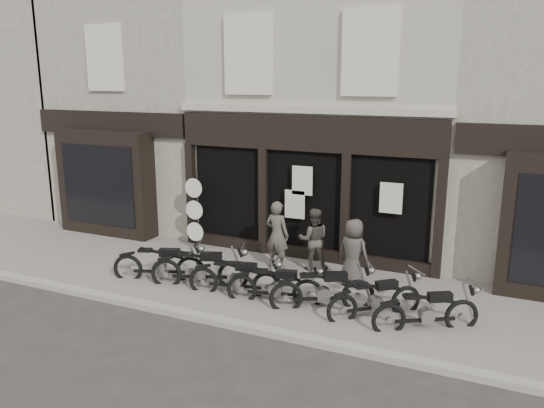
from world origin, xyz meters
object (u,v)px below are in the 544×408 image
at_px(motorcycle_1, 201,272).
at_px(man_centre, 313,239).
at_px(motorcycle_2, 236,281).
at_px(advert_sign_post, 195,216).
at_px(man_left, 277,235).
at_px(motorcycle_0, 160,267).
at_px(motorcycle_5, 376,302).
at_px(man_right, 353,253).
at_px(motorcycle_6, 427,315).
at_px(motorcycle_4, 324,293).
at_px(motorcycle_3, 276,289).

distance_m(motorcycle_1, man_centre, 2.92).
height_order(motorcycle_1, motorcycle_2, motorcycle_1).
bearing_deg(advert_sign_post, man_left, -9.67).
bearing_deg(motorcycle_0, motorcycle_2, -20.42).
distance_m(motorcycle_1, motorcycle_5, 4.10).
xyz_separation_m(man_left, man_right, (2.07, -0.36, -0.07)).
relative_size(motorcycle_5, man_centre, 1.09).
bearing_deg(motorcycle_0, motorcycle_6, -19.81).
bearing_deg(motorcycle_4, advert_sign_post, 124.86).
relative_size(motorcycle_2, motorcycle_4, 1.05).
bearing_deg(man_left, motorcycle_5, 156.67).
height_order(motorcycle_5, motorcycle_6, motorcycle_6).
xyz_separation_m(man_left, advert_sign_post, (-2.71, 0.47, 0.09)).
bearing_deg(man_centre, motorcycle_5, 113.19).
height_order(motorcycle_3, motorcycle_4, motorcycle_4).
distance_m(motorcycle_5, advert_sign_post, 6.10).
relative_size(motorcycle_4, motorcycle_6, 1.06).
height_order(motorcycle_5, advert_sign_post, advert_sign_post).
bearing_deg(man_right, motorcycle_0, 35.52).
bearing_deg(motorcycle_1, motorcycle_6, -21.59).
xyz_separation_m(motorcycle_4, motorcycle_5, (1.09, 0.06, -0.03)).
relative_size(man_left, advert_sign_post, 0.78).
bearing_deg(motorcycle_1, motorcycle_0, 164.79).
bearing_deg(man_right, man_left, 6.29).
bearing_deg(motorcycle_2, motorcycle_1, 161.04).
distance_m(motorcycle_0, motorcycle_6, 6.21).
bearing_deg(motorcycle_3, motorcycle_0, 164.96).
bearing_deg(motorcycle_3, motorcycle_5, -8.74).
bearing_deg(advert_sign_post, man_right, -9.69).
xyz_separation_m(motorcycle_0, motorcycle_1, (1.07, 0.09, 0.01)).
height_order(motorcycle_0, motorcycle_6, motorcycle_0).
height_order(motorcycle_3, man_right, man_right).
bearing_deg(motorcycle_2, advert_sign_post, 125.31).
height_order(motorcycle_1, motorcycle_6, motorcycle_1).
xyz_separation_m(motorcycle_0, motorcycle_4, (4.08, 0.09, -0.00)).
xyz_separation_m(man_centre, man_right, (1.20, -0.62, 0.01)).
height_order(man_centre, advert_sign_post, advert_sign_post).
relative_size(motorcycle_4, man_left, 1.18).
xyz_separation_m(motorcycle_4, motorcycle_6, (2.13, -0.12, -0.02)).
distance_m(motorcycle_1, advert_sign_post, 2.81).
xyz_separation_m(motorcycle_2, motorcycle_3, (0.98, -0.02, -0.01)).
relative_size(motorcycle_3, man_centre, 1.32).
distance_m(motorcycle_2, motorcycle_3, 0.98).
height_order(motorcycle_2, man_right, man_right).
bearing_deg(motorcycle_4, man_left, 107.14).
bearing_deg(motorcycle_3, motorcycle_6, -13.73).
bearing_deg(advert_sign_post, motorcycle_6, -19.49).
xyz_separation_m(motorcycle_0, man_right, (4.30, 1.52, 0.49)).
relative_size(motorcycle_0, man_left, 1.24).
bearing_deg(man_centre, motorcycle_4, 92.56).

